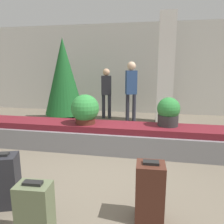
# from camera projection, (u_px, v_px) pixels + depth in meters

# --- Properties ---
(ground_plane) EXTENTS (18.00, 18.00, 0.00)m
(ground_plane) POSITION_uv_depth(u_px,v_px,m) (97.00, 179.00, 3.33)
(ground_plane) COLOR #6B6051
(back_wall) EXTENTS (18.00, 0.06, 3.20)m
(back_wall) POSITION_uv_depth(u_px,v_px,m) (132.00, 69.00, 7.94)
(back_wall) COLOR beige
(back_wall) RESTS_ON ground_plane
(carousel) EXTENTS (6.00, 0.81, 0.54)m
(carousel) POSITION_uv_depth(u_px,v_px,m) (112.00, 137.00, 4.48)
(carousel) COLOR gray
(carousel) RESTS_ON ground_plane
(pillar) EXTENTS (0.46, 0.46, 3.20)m
(pillar) POSITION_uv_depth(u_px,v_px,m) (166.00, 70.00, 6.42)
(pillar) COLOR silver
(pillar) RESTS_ON ground_plane
(suitcase_0) EXTENTS (0.32, 0.28, 0.69)m
(suitcase_0) POSITION_uv_depth(u_px,v_px,m) (150.00, 192.00, 2.38)
(suitcase_0) COLOR #472319
(suitcase_0) RESTS_ON ground_plane
(suitcase_2) EXTENTS (0.35, 0.24, 0.60)m
(suitcase_2) POSITION_uv_depth(u_px,v_px,m) (35.00, 211.00, 2.14)
(suitcase_2) COLOR #5B6647
(suitcase_2) RESTS_ON ground_plane
(suitcase_3) EXTENTS (0.45, 0.38, 0.68)m
(suitcase_3) POSITION_uv_depth(u_px,v_px,m) (2.00, 181.00, 2.63)
(suitcase_3) COLOR #232328
(suitcase_3) RESTS_ON ground_plane
(potted_plant_0) EXTENTS (0.57, 0.57, 0.60)m
(potted_plant_0) POSITION_uv_depth(u_px,v_px,m) (85.00, 110.00, 4.42)
(potted_plant_0) COLOR #4C2319
(potted_plant_0) RESTS_ON carousel
(potted_plant_1) EXTENTS (0.44, 0.44, 0.56)m
(potted_plant_1) POSITION_uv_depth(u_px,v_px,m) (168.00, 112.00, 4.26)
(potted_plant_1) COLOR #2D2D2D
(potted_plant_1) RESTS_ON carousel
(traveler_0) EXTENTS (0.35, 0.23, 1.63)m
(traveler_0) POSITION_uv_depth(u_px,v_px,m) (106.00, 89.00, 7.10)
(traveler_0) COLOR #282833
(traveler_0) RESTS_ON ground_plane
(traveler_1) EXTENTS (0.36, 0.29, 1.83)m
(traveler_1) POSITION_uv_depth(u_px,v_px,m) (131.00, 86.00, 6.47)
(traveler_1) COLOR #282833
(traveler_1) RESTS_ON ground_plane
(decorated_tree) EXTENTS (1.25, 1.25, 2.57)m
(decorated_tree) POSITION_uv_depth(u_px,v_px,m) (64.00, 77.00, 6.92)
(decorated_tree) COLOR #4C331E
(decorated_tree) RESTS_ON ground_plane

